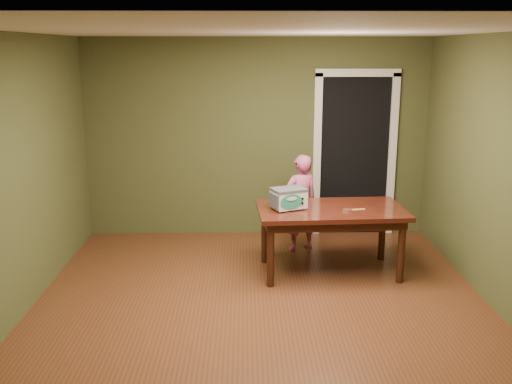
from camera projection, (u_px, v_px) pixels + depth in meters
floor at (262, 315)px, 5.40m from camera, size 5.00×5.00×0.00m
room_shell at (262, 136)px, 4.98m from camera, size 4.52×5.02×2.61m
doorway at (350, 153)px, 7.86m from camera, size 1.10×0.66×2.25m
dining_table at (331, 217)px, 6.28m from camera, size 1.65×0.99×0.75m
toy_oven at (288, 198)px, 6.19m from camera, size 0.43×0.37×0.23m
baking_pan at (347, 210)px, 6.13m from camera, size 0.10×0.10×0.02m
spatula at (357, 209)px, 6.18m from camera, size 0.18×0.06×0.01m
child at (301, 203)px, 7.02m from camera, size 0.52×0.44×1.21m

